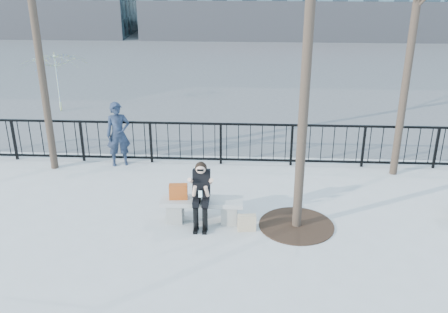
{
  "coord_description": "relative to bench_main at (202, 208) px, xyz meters",
  "views": [
    {
      "loc": [
        0.92,
        -8.87,
        5.08
      ],
      "look_at": [
        0.4,
        0.8,
        1.1
      ],
      "focal_mm": 40.0,
      "sensor_mm": 36.0,
      "label": 1
    }
  ],
  "objects": [
    {
      "name": "tree_grate",
      "position": [
        1.9,
        -0.1,
        -0.29
      ],
      "size": [
        1.5,
        1.5,
        0.02
      ],
      "primitive_type": "cylinder",
      "color": "black",
      "rests_on": "ground"
    },
    {
      "name": "standing_man",
      "position": [
        -2.38,
        2.8,
        0.53
      ],
      "size": [
        0.7,
        0.58,
        1.65
      ],
      "primitive_type": "imported",
      "rotation": [
        0.0,
        0.0,
        0.35
      ],
      "color": "black",
      "rests_on": "ground"
    },
    {
      "name": "vendor_umbrella",
      "position": [
        -5.58,
        7.25,
        0.71
      ],
      "size": [
        2.41,
        2.45,
        2.02
      ],
      "primitive_type": "imported",
      "rotation": [
        0.0,
        0.0,
        -0.1
      ],
      "color": "#F7FB37",
      "rests_on": "ground"
    },
    {
      "name": "shopping_bag",
      "position": [
        0.91,
        -0.33,
        -0.13
      ],
      "size": [
        0.37,
        0.17,
        0.34
      ],
      "primitive_type": "cube",
      "rotation": [
        0.0,
        0.0,
        0.13
      ],
      "color": "beige",
      "rests_on": "ground"
    },
    {
      "name": "seated_woman",
      "position": [
        0.0,
        -0.16,
        0.37
      ],
      "size": [
        0.5,
        0.64,
        1.34
      ],
      "color": "black",
      "rests_on": "ground"
    },
    {
      "name": "bench_main",
      "position": [
        0.0,
        0.0,
        0.0
      ],
      "size": [
        1.65,
        0.46,
        0.49
      ],
      "color": "gray",
      "rests_on": "ground"
    },
    {
      "name": "ground",
      "position": [
        0.0,
        0.0,
        -0.3
      ],
      "size": [
        120.0,
        120.0,
        0.0
      ],
      "primitive_type": "plane",
      "color": "#9C9D97",
      "rests_on": "ground"
    },
    {
      "name": "street_surface",
      "position": [
        0.0,
        15.0,
        -0.3
      ],
      "size": [
        60.0,
        23.0,
        0.01
      ],
      "primitive_type": "cube",
      "color": "#474747",
      "rests_on": "ground"
    },
    {
      "name": "handbag",
      "position": [
        -0.47,
        0.02,
        0.34
      ],
      "size": [
        0.38,
        0.2,
        0.3
      ],
      "primitive_type": "cube",
      "rotation": [
        0.0,
        0.0,
        0.08
      ],
      "color": "#A54314",
      "rests_on": "bench_main"
    },
    {
      "name": "railing",
      "position": [
        0.0,
        3.0,
        0.25
      ],
      "size": [
        14.0,
        0.06,
        1.1
      ],
      "color": "black",
      "rests_on": "ground"
    }
  ]
}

